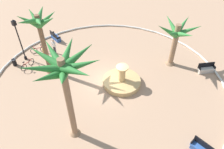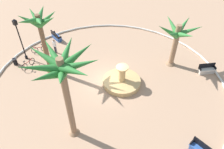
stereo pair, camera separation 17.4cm
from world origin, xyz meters
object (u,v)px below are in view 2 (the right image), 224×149
(palm_tree_near_fountain, at_px, (40,28))
(bicycle_red_frame, at_px, (40,49))
(palm_tree_mid_plaza, at_px, (63,74))
(trash_bin, at_px, (15,61))
(bench_southeast, at_px, (56,37))
(person_cyclist_photo, at_px, (55,45))
(fountain, at_px, (122,81))
(bicycle_by_lamppost, at_px, (28,64))
(palm_tree_by_curb, at_px, (177,36))
(person_cyclist_helmet, at_px, (46,52))
(lamppost, at_px, (20,37))
(bench_west, at_px, (207,70))

(palm_tree_near_fountain, relative_size, bicycle_red_frame, 4.34)
(palm_tree_mid_plaza, bearing_deg, trash_bin, -104.59)
(bench_southeast, relative_size, person_cyclist_photo, 1.01)
(palm_tree_near_fountain, bearing_deg, bench_southeast, -140.75)
(fountain, xyz_separation_m, palm_tree_near_fountain, (2.32, -6.67, 4.38))
(palm_tree_mid_plaza, distance_m, bicycle_by_lamppost, 10.72)
(palm_tree_by_curb, bearing_deg, bicycle_by_lamppost, -54.06)
(bicycle_red_frame, distance_m, person_cyclist_helmet, 1.72)
(fountain, height_order, lamppost, lamppost)
(person_cyclist_photo, bearing_deg, bench_west, 111.84)
(bench_west, height_order, person_cyclist_photo, person_cyclist_photo)
(fountain, distance_m, bicycle_red_frame, 9.91)
(palm_tree_mid_plaza, xyz_separation_m, bench_southeast, (-8.28, -10.10, -5.37))
(bench_west, bearing_deg, palm_tree_near_fountain, -57.10)
(fountain, distance_m, lamppost, 10.71)
(trash_bin, relative_size, bicycle_red_frame, 0.52)
(trash_bin, bearing_deg, palm_tree_by_curb, 124.32)
(palm_tree_mid_plaza, height_order, bench_southeast, palm_tree_mid_plaza)
(bicycle_by_lamppost, bearing_deg, bench_southeast, -165.44)
(palm_tree_by_curb, height_order, trash_bin, palm_tree_by_curb)
(palm_tree_by_curb, bearing_deg, trash_bin, -55.68)
(lamppost, xyz_separation_m, bicycle_by_lamppost, (0.78, 1.32, -2.24))
(bench_west, bearing_deg, lamppost, -63.05)
(palm_tree_near_fountain, relative_size, person_cyclist_helmet, 3.79)
(fountain, distance_m, person_cyclist_photo, 8.41)
(trash_bin, height_order, bicycle_by_lamppost, bicycle_by_lamppost)
(person_cyclist_helmet, bearing_deg, person_cyclist_photo, -176.56)
(lamppost, height_order, person_cyclist_helmet, lamppost)
(trash_bin, bearing_deg, palm_tree_mid_plaza, 75.41)
(palm_tree_mid_plaza, xyz_separation_m, bench_west, (-12.07, 5.99, -5.37))
(person_cyclist_photo, bearing_deg, trash_bin, -26.91)
(lamppost, bearing_deg, fountain, 103.11)
(palm_tree_near_fountain, bearing_deg, person_cyclist_helmet, -123.24)
(bench_southeast, relative_size, person_cyclist_helmet, 1.04)
(palm_tree_by_curb, xyz_separation_m, palm_tree_mid_plaza, (11.42, -2.69, 2.45))
(bench_west, bearing_deg, fountain, -45.43)
(palm_tree_near_fountain, distance_m, bench_west, 15.57)
(lamppost, bearing_deg, bicycle_red_frame, 169.09)
(lamppost, bearing_deg, bicycle_by_lamppost, 59.29)
(fountain, height_order, bench_southeast, fountain)
(bicycle_by_lamppost, distance_m, person_cyclist_helmet, 2.05)
(fountain, bearing_deg, person_cyclist_helmet, -81.44)
(fountain, bearing_deg, bench_west, 134.57)
(bicycle_red_frame, bearing_deg, fountain, 94.62)
(bench_southeast, distance_m, bicycle_by_lamppost, 5.34)
(bicycle_red_frame, bearing_deg, person_cyclist_helmet, 73.99)
(palm_tree_by_curb, xyz_separation_m, person_cyclist_helmet, (6.40, -10.89, -2.37))
(palm_tree_near_fountain, height_order, bench_west, palm_tree_near_fountain)
(fountain, distance_m, bench_west, 8.26)
(palm_tree_by_curb, xyz_separation_m, lamppost, (7.52, -12.77, -0.65))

